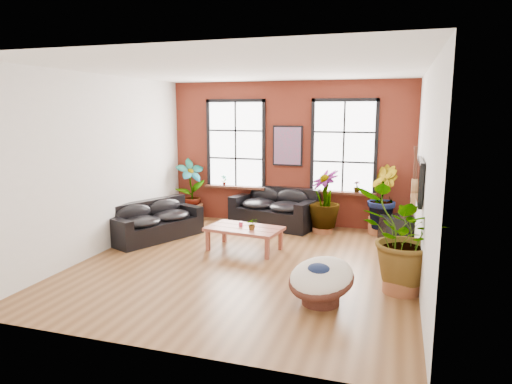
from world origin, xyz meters
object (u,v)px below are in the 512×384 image
(sofa_left, at_px, (154,222))
(coffee_table, at_px, (244,230))
(papasan_chair, at_px, (321,279))
(sofa_back, at_px, (275,209))

(sofa_left, bearing_deg, coffee_table, -71.83)
(papasan_chair, bearing_deg, coffee_table, 155.32)
(sofa_back, bearing_deg, sofa_left, -126.51)
(coffee_table, bearing_deg, sofa_left, -178.21)
(coffee_table, distance_m, papasan_chair, 2.87)
(sofa_back, relative_size, papasan_chair, 1.75)
(papasan_chair, bearing_deg, sofa_back, 136.90)
(sofa_back, distance_m, papasan_chair, 4.64)
(sofa_back, xyz_separation_m, sofa_left, (-2.27, -1.88, -0.05))
(coffee_table, relative_size, papasan_chair, 1.25)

